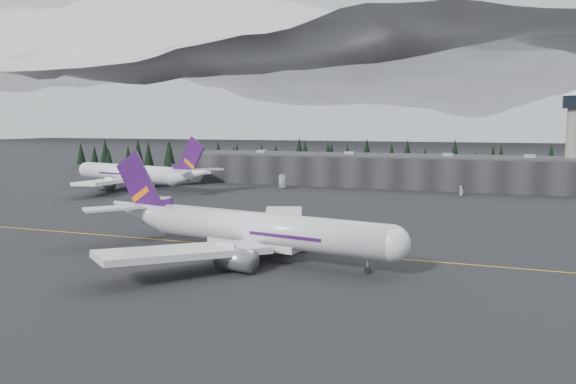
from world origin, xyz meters
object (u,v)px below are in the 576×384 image
(jet_main, at_px, (242,228))
(jet_parked, at_px, (139,174))
(gse_vehicle_a, at_px, (282,187))
(terminal, at_px, (373,170))
(control_tower, at_px, (574,129))
(gse_vehicle_b, at_px, (461,195))

(jet_main, distance_m, jet_parked, 121.22)
(jet_parked, distance_m, gse_vehicle_a, 56.00)
(terminal, distance_m, jet_parked, 95.02)
(control_tower, relative_size, gse_vehicle_b, 9.72)
(gse_vehicle_b, bearing_deg, gse_vehicle_a, -96.04)
(control_tower, relative_size, jet_main, 0.56)
(gse_vehicle_a, relative_size, gse_vehicle_b, 1.48)
(control_tower, relative_size, jet_parked, 0.54)
(terminal, xyz_separation_m, jet_main, (1.31, -134.98, -0.71))
(jet_main, bearing_deg, jet_parked, 143.29)
(gse_vehicle_a, distance_m, gse_vehicle_b, 67.45)
(gse_vehicle_a, height_order, gse_vehicle_b, gse_vehicle_a)
(jet_main, xyz_separation_m, gse_vehicle_b, (35.53, 107.73, -4.93))
(control_tower, height_order, gse_vehicle_a, control_tower)
(jet_main, relative_size, jet_parked, 0.96)
(terminal, height_order, gse_vehicle_b, terminal)
(gse_vehicle_b, bearing_deg, terminal, -132.01)
(control_tower, height_order, jet_parked, control_tower)
(gse_vehicle_b, bearing_deg, control_tower, 122.87)
(terminal, relative_size, gse_vehicle_a, 27.80)
(control_tower, bearing_deg, gse_vehicle_b, -141.61)
(control_tower, height_order, jet_main, control_tower)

